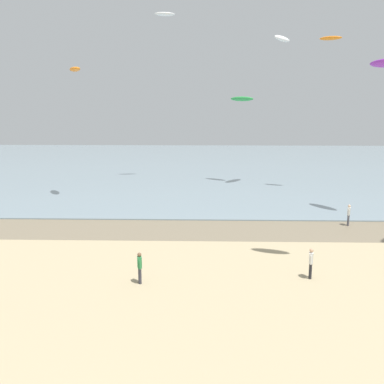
# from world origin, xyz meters

# --- Properties ---
(wet_sand_strip) EXTENTS (120.00, 5.62, 0.01)m
(wet_sand_strip) POSITION_xyz_m (0.00, 23.27, 0.00)
(wet_sand_strip) COLOR #84755B
(wet_sand_strip) RESTS_ON ground
(sea) EXTENTS (160.00, 70.00, 0.10)m
(sea) POSITION_xyz_m (0.00, 61.08, 0.05)
(sea) COLOR #7F939E
(sea) RESTS_ON ground
(person_nearest_camera) EXTENTS (0.30, 0.56, 1.71)m
(person_nearest_camera) POSITION_xyz_m (0.22, 13.05, 0.92)
(person_nearest_camera) COLOR #383842
(person_nearest_camera) RESTS_ON ground
(person_by_waterline) EXTENTS (0.30, 0.56, 1.71)m
(person_by_waterline) POSITION_xyz_m (9.54, 13.98, 0.92)
(person_by_waterline) COLOR #232328
(person_by_waterline) RESTS_ON ground
(person_right_flank) EXTENTS (0.33, 0.54, 1.71)m
(person_right_flank) POSITION_xyz_m (15.18, 24.91, 0.92)
(person_right_flank) COLOR #4C4C56
(person_right_flank) RESTS_ON ground
(kite_aloft_0) EXTENTS (2.54, 1.25, 0.54)m
(kite_aloft_0) POSITION_xyz_m (-1.13, 45.91, 20.21)
(kite_aloft_0) COLOR white
(kite_aloft_2) EXTENTS (2.90, 3.42, 0.97)m
(kite_aloft_2) POSITION_xyz_m (12.21, 41.49, 16.69)
(kite_aloft_2) COLOR white
(kite_aloft_3) EXTENTS (2.06, 2.81, 0.48)m
(kite_aloft_3) POSITION_xyz_m (-8.95, 34.35, 12.90)
(kite_aloft_3) COLOR orange
(kite_aloft_5) EXTENTS (3.14, 2.64, 0.76)m
(kite_aloft_5) POSITION_xyz_m (8.13, 44.02, 10.24)
(kite_aloft_5) COLOR green
(kite_aloft_7) EXTENTS (2.41, 1.65, 0.51)m
(kite_aloft_7) POSITION_xyz_m (16.81, 38.91, 16.34)
(kite_aloft_7) COLOR orange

